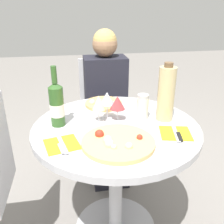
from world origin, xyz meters
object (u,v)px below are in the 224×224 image
(seated_diner, at_px, (107,114))
(chair_behind_diner, at_px, (105,116))
(tall_carafe, at_px, (166,94))
(pizza_large, at_px, (117,142))
(dining_table, at_px, (116,153))
(wine_bottle, at_px, (57,104))

(seated_diner, bearing_deg, chair_behind_diner, -90.00)
(chair_behind_diner, height_order, tall_carafe, tall_carafe)
(pizza_large, height_order, tall_carafe, tall_carafe)
(dining_table, relative_size, wine_bottle, 2.79)
(seated_diner, distance_m, tall_carafe, 0.73)
(pizza_large, bearing_deg, chair_behind_diner, 85.36)
(chair_behind_diner, relative_size, seated_diner, 0.79)
(dining_table, distance_m, pizza_large, 0.27)
(seated_diner, xyz_separation_m, pizza_large, (-0.08, -0.81, 0.23))
(wine_bottle, bearing_deg, seated_diner, 58.14)
(seated_diner, bearing_deg, tall_carafe, 111.54)
(pizza_large, bearing_deg, dining_table, 80.93)
(seated_diner, xyz_separation_m, tall_carafe, (0.23, -0.59, 0.37))
(chair_behind_diner, height_order, seated_diner, seated_diner)
(dining_table, xyz_separation_m, chair_behind_diner, (0.05, 0.77, -0.12))
(dining_table, distance_m, chair_behind_diner, 0.78)
(dining_table, distance_m, tall_carafe, 0.43)
(wine_bottle, distance_m, tall_carafe, 0.58)
(pizza_large, bearing_deg, tall_carafe, 35.92)
(dining_table, height_order, pizza_large, pizza_large)
(dining_table, height_order, seated_diner, seated_diner)
(chair_behind_diner, bearing_deg, tall_carafe, 107.54)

